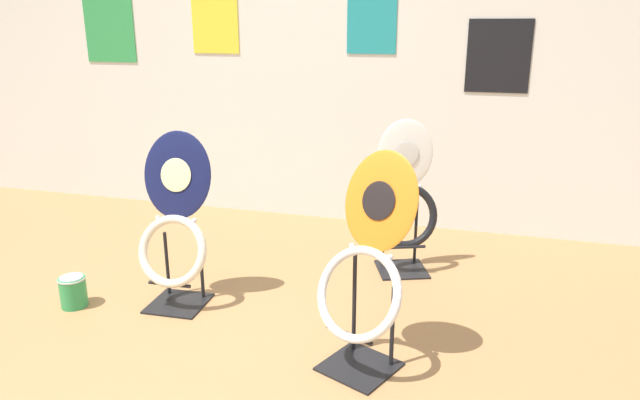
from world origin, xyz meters
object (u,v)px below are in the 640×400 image
Objects in this scene: toilet_seat_display_navy_moon at (175,227)px; toilet_seat_display_orange_sun at (366,268)px; paint_can at (73,291)px; toilet_seat_display_white_plain at (405,205)px.

toilet_seat_display_navy_moon is 0.98× the size of toilet_seat_display_orange_sun.
toilet_seat_display_orange_sun is at bearing -15.62° from toilet_seat_display_navy_moon.
toilet_seat_display_navy_moon reaches higher than paint_can.
toilet_seat_display_orange_sun reaches higher than toilet_seat_display_navy_moon.
toilet_seat_display_white_plain is at bearing 30.68° from paint_can.
toilet_seat_display_orange_sun is 1.02m from toilet_seat_display_white_plain.
toilet_seat_display_navy_moon is 5.44× the size of paint_can.
paint_can is (-0.50, -0.19, -0.33)m from toilet_seat_display_navy_moon.
toilet_seat_display_orange_sun is (1.04, -0.29, 0.03)m from toilet_seat_display_navy_moon.
toilet_seat_display_white_plain is 5.46× the size of paint_can.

